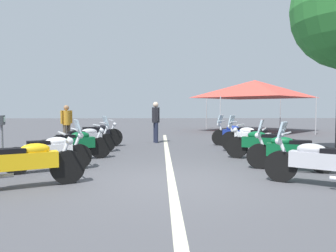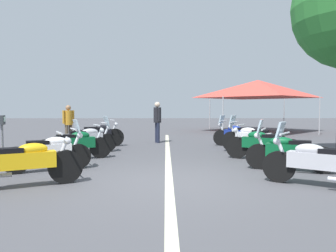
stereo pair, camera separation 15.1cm
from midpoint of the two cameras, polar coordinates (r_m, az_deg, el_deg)
name	(u,v)px [view 2 (the right image)]	position (r m, az deg, el deg)	size (l,w,h in m)	color
ground_plane	(169,182)	(6.49, 0.86, -9.84)	(80.00, 80.00, 0.00)	#4C4C51
lane_centre_stripe	(168,156)	(9.83, 0.43, -5.35)	(15.38, 0.16, 0.01)	beige
motorcycle_left_row_0	(24,163)	(6.49, -23.53, -5.97)	(1.13, 1.99, 1.01)	black
motorcycle_left_row_1	(49,152)	(7.95, -19.71, -4.28)	(1.05, 1.82, 1.19)	black
motorcycle_left_row_2	(75,144)	(9.46, -15.73, -3.08)	(1.13, 1.95, 0.99)	black
motorcycle_left_row_3	(85,139)	(10.76, -14.00, -2.24)	(1.14, 1.95, 1.20)	black
motorcycle_left_row_4	(97,135)	(12.37, -12.02, -1.49)	(0.98, 1.94, 1.02)	black
motorcycle_right_row_0	(318,162)	(6.63, 25.56, -5.83)	(1.32, 1.79, 1.20)	black
motorcycle_right_row_1	(288,151)	(8.02, 20.97, -4.23)	(1.01, 1.87, 1.19)	black
motorcycle_right_row_2	(263,144)	(9.42, 16.82, -3.09)	(1.23, 1.91, 1.00)	black
motorcycle_right_row_3	(252,138)	(10.87, 15.10, -2.12)	(1.35, 1.86, 1.23)	black
motorcycle_right_row_4	(238,135)	(12.49, 12.62, -1.49)	(1.24, 1.80, 1.20)	black
parking_meter	(2,132)	(8.59, -26.85, -0.93)	(0.20, 0.15, 1.29)	slate
traffic_cone_0	(2,157)	(8.74, -26.79, -4.85)	(0.36, 0.36, 0.61)	orange
bystander_0	(157,119)	(13.58, -1.57, 1.29)	(0.50, 0.32, 1.72)	#1E2338
bystander_2	(69,121)	(13.63, -16.88, 0.77)	(0.42, 0.38, 1.58)	brown
event_tent	(258,89)	(20.90, 15.81, 6.33)	(5.84, 5.84, 3.20)	#E54C3F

